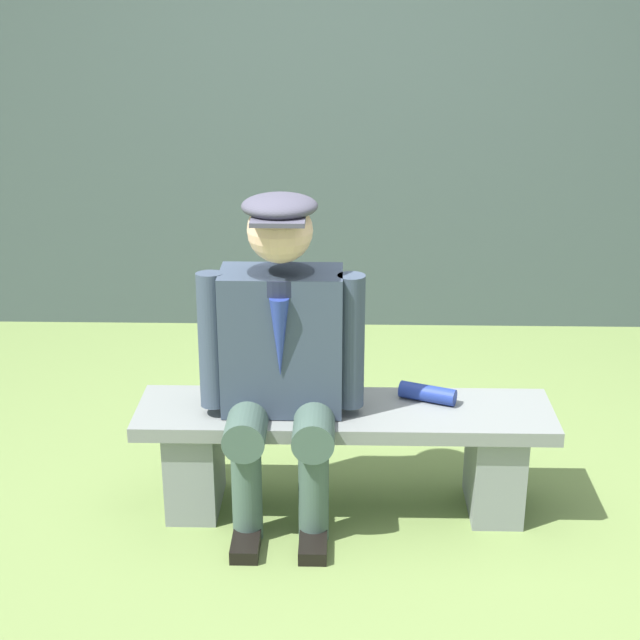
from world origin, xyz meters
TOP-DOWN VIEW (x-y plane):
  - ground_plane at (0.00, 0.00)m, footprint 30.00×30.00m
  - bench at (0.00, 0.00)m, footprint 1.55×0.38m
  - seated_man at (0.23, 0.05)m, footprint 0.60×0.52m
  - rolled_magazine at (-0.31, -0.07)m, footprint 0.22×0.14m
  - stadium_wall at (0.00, -2.08)m, footprint 12.00×0.24m

SIDE VIEW (x-z plane):
  - ground_plane at x=0.00m, z-range 0.00..0.00m
  - bench at x=0.00m, z-range 0.06..0.48m
  - rolled_magazine at x=-0.31m, z-range 0.42..0.48m
  - seated_man at x=0.23m, z-range 0.05..1.29m
  - stadium_wall at x=0.00m, z-range 0.00..2.33m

